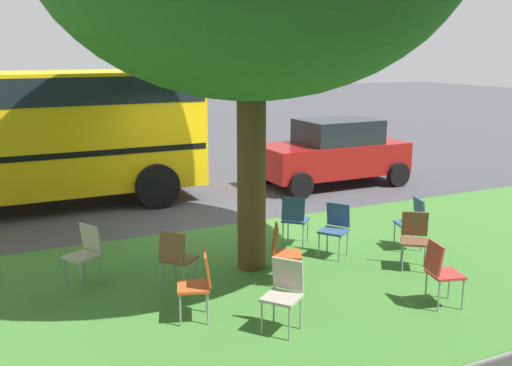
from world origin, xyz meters
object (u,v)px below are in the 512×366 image
at_px(chair_1, 85,250).
at_px(chair_7, 441,269).
at_px(chair_8, 282,249).
at_px(chair_9, 284,290).
at_px(chair_0, 176,255).
at_px(chair_4, 335,226).
at_px(chair_2, 295,217).
at_px(chair_5, 415,236).
at_px(chair_6, 199,281).
at_px(chair_3, 413,219).
at_px(parked_car, 334,152).

bearing_deg(chair_1, chair_7, 145.22).
bearing_deg(chair_8, chair_9, 62.39).
bearing_deg(chair_0, chair_8, 163.71).
height_order(chair_4, chair_9, same).
relative_size(chair_7, chair_9, 1.00).
bearing_deg(chair_8, chair_2, -125.39).
distance_m(chair_2, chair_8, 1.76).
height_order(chair_5, chair_6, same).
bearing_deg(chair_3, chair_5, 51.32).
distance_m(chair_5, chair_7, 1.45).
xyz_separation_m(chair_6, chair_7, (-3.01, 1.01, 0.00)).
distance_m(chair_1, chair_9, 3.16).
bearing_deg(chair_6, parked_car, -134.94).
bearing_deg(chair_2, chair_5, 122.95).
xyz_separation_m(chair_0, chair_8, (-1.46, 0.43, 0.00)).
bearing_deg(chair_2, chair_4, 113.69).
bearing_deg(chair_8, chair_7, 133.00).
xyz_separation_m(chair_1, chair_6, (-1.06, 1.81, 0.00)).
height_order(chair_1, chair_8, same).
height_order(chair_1, chair_7, same).
xyz_separation_m(chair_2, chair_3, (-1.73, 1.03, 0.00)).
bearing_deg(chair_4, chair_0, 4.98).
bearing_deg(chair_5, chair_7, 62.71).
distance_m(chair_8, parked_car, 6.72).
bearing_deg(chair_0, parked_car, -140.26).
bearing_deg(chair_6, chair_4, -156.11).
xyz_separation_m(chair_5, chair_8, (2.16, -0.32, 0.00)).
bearing_deg(chair_0, chair_6, 87.42).
xyz_separation_m(chair_0, chair_1, (1.11, -0.79, 0.00)).
height_order(chair_7, chair_9, same).
height_order(chair_5, chair_7, same).
bearing_deg(chair_2, chair_7, 98.94).
bearing_deg(chair_7, chair_1, -34.78).
distance_m(chair_1, chair_4, 3.96).
bearing_deg(chair_2, chair_8, 54.61).
relative_size(chair_0, parked_car, 0.24).
bearing_deg(chair_7, chair_8, -47.00).
relative_size(chair_1, chair_3, 1.00).
bearing_deg(chair_7, chair_2, -81.06).
height_order(chair_0, chair_7, same).
distance_m(chair_9, parked_car, 8.18).
bearing_deg(chair_5, chair_9, 19.13).
height_order(chair_0, chair_4, same).
bearing_deg(chair_2, chair_1, 3.49).
bearing_deg(chair_7, chair_5, -117.29).
xyz_separation_m(chair_3, chair_5, (0.59, 0.73, 0.00)).
xyz_separation_m(chair_1, parked_car, (-6.83, -3.97, 0.32)).
height_order(chair_0, chair_6, same).
xyz_separation_m(chair_3, chair_7, (1.25, 2.02, 0.00)).
distance_m(chair_1, chair_6, 2.10).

